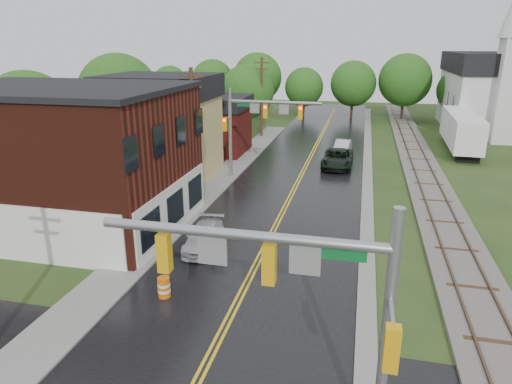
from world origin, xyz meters
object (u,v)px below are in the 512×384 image
(church, at_px, (496,83))
(pickup_white, at_px, (204,237))
(sedan_silver, at_px, (342,147))
(tree_left_a, at_px, (30,118))
(brick_building, at_px, (60,158))
(suv_dark, at_px, (338,159))
(construction_barrel, at_px, (164,287))
(semi_trailer, at_px, (461,129))
(traffic_signal_near, at_px, (299,287))
(tree_left_c, at_px, (191,100))
(utility_pole_b, at_px, (193,131))
(traffic_signal_far, at_px, (256,118))
(tree_left_e, at_px, (248,93))
(utility_pole_c, at_px, (262,96))
(tree_left_b, at_px, (120,96))

(church, bearing_deg, pickup_white, -120.01)
(sedan_silver, bearing_deg, tree_left_a, -141.51)
(brick_building, distance_m, tree_left_a, 10.14)
(suv_dark, relative_size, construction_barrel, 5.90)
(tree_left_a, relative_size, semi_trailer, 0.71)
(traffic_signal_near, xyz_separation_m, pickup_white, (-6.67, 11.56, -4.36))
(sedan_silver, xyz_separation_m, semi_trailer, (11.51, 3.90, 1.61))
(tree_left_c, bearing_deg, traffic_signal_near, -65.44)
(brick_building, relative_size, semi_trailer, 1.17)
(church, bearing_deg, semi_trailer, -114.18)
(utility_pole_b, height_order, semi_trailer, utility_pole_b)
(traffic_signal_near, distance_m, utility_pole_b, 22.49)
(utility_pole_b, bearing_deg, construction_barrel, -75.26)
(construction_barrel, bearing_deg, tree_left_a, 140.89)
(brick_building, bearing_deg, sedan_silver, 55.52)
(traffic_signal_far, xyz_separation_m, tree_left_e, (-5.38, 18.90, -0.16))
(utility_pole_b, relative_size, tree_left_e, 1.10)
(traffic_signal_near, relative_size, tree_left_c, 0.96)
(church, relative_size, traffic_signal_far, 2.72)
(suv_dark, bearing_deg, utility_pole_c, 129.43)
(tree_left_e, distance_m, pickup_white, 33.09)
(church, bearing_deg, tree_left_a, -141.37)
(tree_left_c, bearing_deg, construction_barrel, -71.36)
(tree_left_a, xyz_separation_m, tree_left_b, (2.00, 10.00, 0.60))
(tree_left_b, bearing_deg, traffic_signal_far, -18.81)
(tree_left_b, bearing_deg, construction_barrel, -58.12)
(pickup_white, bearing_deg, construction_barrel, -96.29)
(utility_pole_c, distance_m, pickup_white, 30.92)
(tree_left_a, bearing_deg, sedan_silver, 34.30)
(tree_left_c, distance_m, sedan_silver, 17.38)
(tree_left_b, height_order, semi_trailer, tree_left_b)
(traffic_signal_near, xyz_separation_m, traffic_signal_far, (-6.94, 25.00, 0.01))
(tree_left_b, bearing_deg, suv_dark, 0.54)
(traffic_signal_near, height_order, sedan_silver, traffic_signal_near)
(traffic_signal_far, distance_m, suv_dark, 9.07)
(semi_trailer, xyz_separation_m, construction_barrel, (-17.64, -32.95, -1.81))
(brick_building, xyz_separation_m, traffic_signal_far, (9.01, 12.00, 0.82))
(traffic_signal_near, distance_m, semi_trailer, 40.91)
(tree_left_b, relative_size, tree_left_c, 1.27)
(utility_pole_b, height_order, tree_left_e, utility_pole_b)
(utility_pole_b, height_order, tree_left_a, utility_pole_b)
(utility_pole_b, relative_size, sedan_silver, 2.21)
(tree_left_e, xyz_separation_m, suv_dark, (11.60, -13.81, -4.04))
(utility_pole_b, bearing_deg, sedan_silver, 57.79)
(tree_left_b, distance_m, semi_trailer, 33.80)
(traffic_signal_near, relative_size, semi_trailer, 0.60)
(utility_pole_c, xyz_separation_m, sedan_silver, (9.72, -6.57, -4.05))
(traffic_signal_near, height_order, utility_pole_b, utility_pole_b)
(tree_left_a, bearing_deg, tree_left_e, 65.38)
(tree_left_e, bearing_deg, utility_pole_b, -85.10)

